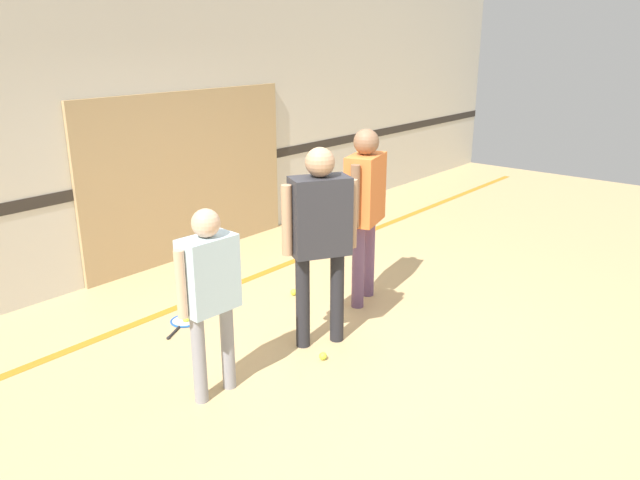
{
  "coord_description": "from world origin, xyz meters",
  "views": [
    {
      "loc": [
        -4.01,
        -3.23,
        2.58
      ],
      "look_at": [
        -0.23,
        -0.08,
        0.95
      ],
      "focal_mm": 35.0,
      "sensor_mm": 36.0,
      "label": 1
    }
  ],
  "objects_px": {
    "tennis_ball_near_instructor": "(323,356)",
    "tennis_ball_by_spare_racket": "(186,319)",
    "tennis_ball_stray_left": "(294,292)",
    "person_student_left": "(210,284)",
    "person_student_right": "(365,198)",
    "racket_spare_on_floor": "(184,322)",
    "person_instructor": "(320,226)"
  },
  "relations": [
    {
      "from": "person_student_right",
      "to": "tennis_ball_near_instructor",
      "type": "xyz_separation_m",
      "value": [
        -1.2,
        -0.46,
        -1.04
      ]
    },
    {
      "from": "person_instructor",
      "to": "tennis_ball_near_instructor",
      "type": "relative_size",
      "value": 26.15
    },
    {
      "from": "person_student_left",
      "to": "tennis_ball_by_spare_racket",
      "type": "distance_m",
      "value": 1.57
    },
    {
      "from": "tennis_ball_near_instructor",
      "to": "tennis_ball_stray_left",
      "type": "bearing_deg",
      "value": 52.34
    },
    {
      "from": "tennis_ball_near_instructor",
      "to": "tennis_ball_by_spare_racket",
      "type": "xyz_separation_m",
      "value": [
        -0.28,
        1.44,
        0.0
      ]
    },
    {
      "from": "person_student_left",
      "to": "tennis_ball_near_instructor",
      "type": "height_order",
      "value": "person_student_left"
    },
    {
      "from": "person_instructor",
      "to": "tennis_ball_by_spare_racket",
      "type": "distance_m",
      "value": 1.68
    },
    {
      "from": "person_student_right",
      "to": "tennis_ball_near_instructor",
      "type": "bearing_deg",
      "value": 4.32
    },
    {
      "from": "racket_spare_on_floor",
      "to": "tennis_ball_near_instructor",
      "type": "relative_size",
      "value": 7.97
    },
    {
      "from": "person_student_right",
      "to": "person_student_left",
      "type": "bearing_deg",
      "value": -12.25
    },
    {
      "from": "tennis_ball_stray_left",
      "to": "person_student_left",
      "type": "bearing_deg",
      "value": -155.5
    },
    {
      "from": "person_instructor",
      "to": "person_student_left",
      "type": "xyz_separation_m",
      "value": [
        -1.13,
        0.08,
        -0.17
      ]
    },
    {
      "from": "racket_spare_on_floor",
      "to": "tennis_ball_near_instructor",
      "type": "distance_m",
      "value": 1.48
    },
    {
      "from": "person_instructor",
      "to": "person_student_right",
      "type": "relative_size",
      "value": 0.99
    },
    {
      "from": "person_instructor",
      "to": "person_student_left",
      "type": "bearing_deg",
      "value": -153.61
    },
    {
      "from": "person_instructor",
      "to": "person_student_left",
      "type": "relative_size",
      "value": 1.19
    },
    {
      "from": "racket_spare_on_floor",
      "to": "tennis_ball_near_instructor",
      "type": "height_order",
      "value": "tennis_ball_near_instructor"
    },
    {
      "from": "person_instructor",
      "to": "tennis_ball_by_spare_racket",
      "type": "height_order",
      "value": "person_instructor"
    },
    {
      "from": "tennis_ball_near_instructor",
      "to": "tennis_ball_stray_left",
      "type": "distance_m",
      "value": 1.38
    },
    {
      "from": "racket_spare_on_floor",
      "to": "tennis_ball_by_spare_racket",
      "type": "relative_size",
      "value": 7.97
    },
    {
      "from": "person_student_left",
      "to": "tennis_ball_stray_left",
      "type": "xyz_separation_m",
      "value": [
        1.76,
        0.8,
        -0.86
      ]
    },
    {
      "from": "person_student_left",
      "to": "tennis_ball_by_spare_racket",
      "type": "bearing_deg",
      "value": 64.21
    },
    {
      "from": "tennis_ball_stray_left",
      "to": "person_student_right",
      "type": "bearing_deg",
      "value": -60.71
    },
    {
      "from": "tennis_ball_by_spare_racket",
      "to": "racket_spare_on_floor",
      "type": "bearing_deg",
      "value": 156.9
    },
    {
      "from": "person_student_left",
      "to": "tennis_ball_by_spare_racket",
      "type": "height_order",
      "value": "person_student_left"
    },
    {
      "from": "tennis_ball_near_instructor",
      "to": "person_instructor",
      "type": "bearing_deg",
      "value": 44.42
    },
    {
      "from": "person_student_left",
      "to": "tennis_ball_near_instructor",
      "type": "distance_m",
      "value": 1.29
    },
    {
      "from": "tennis_ball_near_instructor",
      "to": "tennis_ball_by_spare_racket",
      "type": "distance_m",
      "value": 1.47
    },
    {
      "from": "racket_spare_on_floor",
      "to": "tennis_ball_stray_left",
      "type": "bearing_deg",
      "value": 135.31
    },
    {
      "from": "tennis_ball_by_spare_racket",
      "to": "person_instructor",
      "type": "bearing_deg",
      "value": -67.77
    },
    {
      "from": "racket_spare_on_floor",
      "to": "tennis_ball_near_instructor",
      "type": "bearing_deg",
      "value": 74.15
    },
    {
      "from": "person_student_left",
      "to": "racket_spare_on_floor",
      "type": "distance_m",
      "value": 1.58
    }
  ]
}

